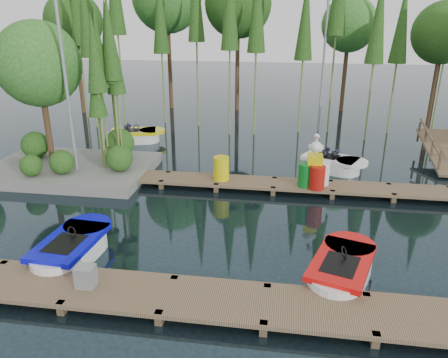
# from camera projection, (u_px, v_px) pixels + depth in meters

# --- Properties ---
(ground_plane) EXTENTS (90.00, 90.00, 0.00)m
(ground_plane) POSITION_uv_depth(u_px,v_px,m) (206.00, 216.00, 13.76)
(ground_plane) COLOR #1B2B32
(near_dock) EXTENTS (18.00, 1.50, 0.50)m
(near_dock) POSITION_uv_depth(u_px,v_px,m) (167.00, 296.00, 9.53)
(near_dock) COLOR brown
(near_dock) RESTS_ON ground
(far_dock) EXTENTS (15.00, 1.20, 0.50)m
(far_dock) POSITION_uv_depth(u_px,v_px,m) (246.00, 183.00, 15.85)
(far_dock) COLOR brown
(far_dock) RESTS_ON ground
(island) EXTENTS (6.20, 4.20, 6.75)m
(island) POSITION_uv_depth(u_px,v_px,m) (58.00, 92.00, 16.54)
(island) COLOR slate
(island) RESTS_ON ground
(tree_screen) EXTENTS (34.42, 18.53, 10.31)m
(tree_screen) POSITION_uv_depth(u_px,v_px,m) (204.00, 10.00, 21.63)
(tree_screen) COLOR #4A321F
(tree_screen) RESTS_ON ground
(lamp_island) EXTENTS (0.30, 0.30, 7.25)m
(lamp_island) POSITION_uv_depth(u_px,v_px,m) (64.00, 66.00, 15.31)
(lamp_island) COLOR gray
(lamp_island) RESTS_ON ground
(lamp_rear) EXTENTS (0.30, 0.30, 7.25)m
(lamp_rear) POSITION_uv_depth(u_px,v_px,m) (325.00, 49.00, 21.82)
(lamp_rear) COLOR gray
(lamp_rear) RESTS_ON ground
(ramp) EXTENTS (1.50, 3.94, 1.49)m
(ramp) POSITION_uv_depth(u_px,v_px,m) (446.00, 151.00, 18.29)
(ramp) COLOR brown
(ramp) RESTS_ON ground
(boat_blue) EXTENTS (1.45, 2.90, 0.95)m
(boat_blue) POSITION_uv_depth(u_px,v_px,m) (72.00, 249.00, 11.32)
(boat_blue) COLOR white
(boat_blue) RESTS_ON ground
(boat_red) EXTENTS (2.04, 3.02, 0.93)m
(boat_red) POSITION_uv_depth(u_px,v_px,m) (341.00, 270.00, 10.41)
(boat_red) COLOR white
(boat_red) RESTS_ON ground
(boat_yellow_far) EXTENTS (3.03, 1.97, 1.40)m
(boat_yellow_far) POSITION_uv_depth(u_px,v_px,m) (135.00, 136.00, 21.52)
(boat_yellow_far) COLOR white
(boat_yellow_far) RESTS_ON ground
(boat_white_far) EXTENTS (2.98, 2.27, 1.28)m
(boat_white_far) POSITION_uv_depth(u_px,v_px,m) (331.00, 164.00, 17.65)
(boat_white_far) COLOR white
(boat_white_far) RESTS_ON ground
(utility_cabinet) EXTENTS (0.41, 0.35, 0.50)m
(utility_cabinet) POSITION_uv_depth(u_px,v_px,m) (86.00, 276.00, 9.67)
(utility_cabinet) COLOR gray
(utility_cabinet) RESTS_ON near_dock
(yellow_barrel) EXTENTS (0.57, 0.57, 0.86)m
(yellow_barrel) POSITION_uv_depth(u_px,v_px,m) (221.00, 168.00, 15.79)
(yellow_barrel) COLOR yellow
(yellow_barrel) RESTS_ON far_dock
(drum_cluster) EXTENTS (1.09, 1.00, 1.89)m
(drum_cluster) POSITION_uv_depth(u_px,v_px,m) (315.00, 171.00, 15.15)
(drum_cluster) COLOR #0B6A1B
(drum_cluster) RESTS_ON far_dock
(seagull_post) EXTENTS (0.46, 0.25, 0.74)m
(seagull_post) POSITION_uv_depth(u_px,v_px,m) (319.00, 171.00, 15.28)
(seagull_post) COLOR gray
(seagull_post) RESTS_ON far_dock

